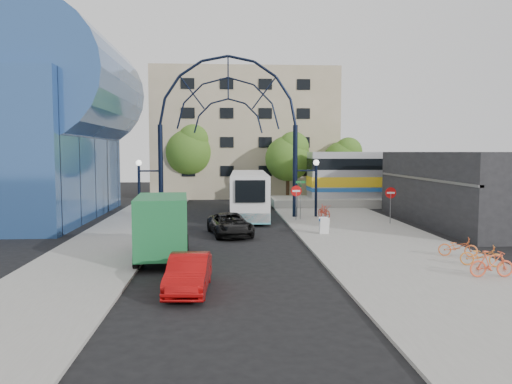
{
  "coord_description": "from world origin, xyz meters",
  "views": [
    {
      "loc": [
        -0.39,
        -23.17,
        5.02
      ],
      "look_at": [
        1.53,
        6.0,
        2.65
      ],
      "focal_mm": 35.0,
      "sensor_mm": 36.0,
      "label": 1
    }
  ],
  "objects": [
    {
      "name": "train_platform",
      "position": [
        20.0,
        22.0,
        0.4
      ],
      "size": [
        32.0,
        5.0,
        0.8
      ],
      "primitive_type": "cube",
      "color": "gray",
      "rests_on": "ground"
    },
    {
      "name": "bike_near_a",
      "position": [
        7.06,
        13.13,
        0.6
      ],
      "size": [
        1.12,
        1.93,
        0.96
      ],
      "primitive_type": "imported",
      "rotation": [
        0.0,
        0.0,
        0.29
      ],
      "color": "#D8402B",
      "rests_on": "sidewalk_east"
    },
    {
      "name": "red_sedan",
      "position": [
        -1.65,
        -5.47,
        0.66
      ],
      "size": [
        1.58,
        4.07,
        1.32
      ],
      "primitive_type": "imported",
      "rotation": [
        0.0,
        0.0,
        -0.04
      ],
      "color": "#9B0909",
      "rests_on": "ground"
    },
    {
      "name": "commercial_block_east",
      "position": [
        16.0,
        10.0,
        2.5
      ],
      "size": [
        6.0,
        16.0,
        5.0
      ],
      "primitive_type": "cube",
      "color": "black",
      "rests_on": "ground"
    },
    {
      "name": "do_not_enter_sign",
      "position": [
        11.0,
        10.0,
        1.98
      ],
      "size": [
        0.76,
        0.07,
        2.48
      ],
      "color": "slate",
      "rests_on": "sidewalk_east"
    },
    {
      "name": "bike_near_b",
      "position": [
        7.17,
        14.0,
        0.56
      ],
      "size": [
        0.64,
        1.53,
        0.89
      ],
      "primitive_type": "imported",
      "rotation": [
        0.0,
        0.0,
        0.16
      ],
      "color": "#FC4332",
      "rests_on": "sidewalk_east"
    },
    {
      "name": "sidewalk_east",
      "position": [
        8.0,
        4.0,
        0.06
      ],
      "size": [
        8.0,
        56.0,
        0.12
      ],
      "primitive_type": "cube",
      "color": "gray",
      "rests_on": "ground"
    },
    {
      "name": "train_car",
      "position": [
        20.0,
        22.0,
        2.9
      ],
      "size": [
        25.1,
        3.05,
        4.2
      ],
      "color": "#B7B7BC",
      "rests_on": "train_platform"
    },
    {
      "name": "transit_hall",
      "position": [
        -15.3,
        15.0,
        6.7
      ],
      "size": [
        16.5,
        18.0,
        14.5
      ],
      "color": "#2E518D",
      "rests_on": "ground"
    },
    {
      "name": "gateway_arch",
      "position": [
        0.0,
        14.0,
        8.56
      ],
      "size": [
        13.64,
        0.44,
        12.1
      ],
      "color": "black",
      "rests_on": "ground"
    },
    {
      "name": "bike_far_a",
      "position": [
        10.54,
        -0.84,
        0.58
      ],
      "size": [
        1.84,
        1.16,
        0.91
      ],
      "primitive_type": "imported",
      "rotation": [
        0.0,
        0.0,
        1.22
      ],
      "color": "orange",
      "rests_on": "sidewalk_east"
    },
    {
      "name": "city_bus",
      "position": [
        1.6,
        15.57,
        1.76
      ],
      "size": [
        3.26,
        12.38,
        3.37
      ],
      "rotation": [
        0.0,
        0.0,
        -0.04
      ],
      "color": "silver",
      "rests_on": "ground"
    },
    {
      "name": "tree_north_a",
      "position": [
        6.12,
        25.93,
        4.61
      ],
      "size": [
        4.48,
        4.48,
        7.0
      ],
      "color": "#382314",
      "rests_on": "ground"
    },
    {
      "name": "green_truck",
      "position": [
        -3.2,
        -0.05,
        1.52
      ],
      "size": [
        2.69,
        6.16,
        3.04
      ],
      "rotation": [
        0.0,
        0.0,
        0.08
      ],
      "color": "black",
      "rests_on": "ground"
    },
    {
      "name": "bike_far_b",
      "position": [
        10.05,
        -4.67,
        0.65
      ],
      "size": [
        1.76,
        0.54,
        1.05
      ],
      "primitive_type": "imported",
      "rotation": [
        0.0,
        0.0,
        1.55
      ],
      "color": "#EB542F",
      "rests_on": "sidewalk_east"
    },
    {
      "name": "ground",
      "position": [
        0.0,
        0.0,
        0.0
      ],
      "size": [
        120.0,
        120.0,
        0.0
      ],
      "primitive_type": "plane",
      "color": "black",
      "rests_on": "ground"
    },
    {
      "name": "stop_sign",
      "position": [
        4.8,
        12.0,
        1.99
      ],
      "size": [
        0.8,
        0.07,
        2.5
      ],
      "color": "slate",
      "rests_on": "sidewalk_east"
    },
    {
      "name": "sandwich_board",
      "position": [
        5.6,
        5.98,
        0.74
      ],
      "size": [
        0.55,
        0.61,
        0.99
      ],
      "color": "white",
      "rests_on": "sidewalk_east"
    },
    {
      "name": "bike_far_c",
      "position": [
        10.64,
        -2.81,
        0.58
      ],
      "size": [
        1.84,
        1.21,
        0.91
      ],
      "primitive_type": "imported",
      "rotation": [
        0.0,
        0.0,
        1.19
      ],
      "color": "orange",
      "rests_on": "sidewalk_east"
    },
    {
      "name": "tree_north_b",
      "position": [
        -3.88,
        29.93,
        5.27
      ],
      "size": [
        5.12,
        5.12,
        8.0
      ],
      "color": "#382314",
      "rests_on": "ground"
    },
    {
      "name": "black_suv",
      "position": [
        0.0,
        6.51,
        0.66
      ],
      "size": [
        3.03,
        5.1,
        1.33
      ],
      "primitive_type": "imported",
      "rotation": [
        0.0,
        0.0,
        0.18
      ],
      "color": "black",
      "rests_on": "ground"
    },
    {
      "name": "apartment_block",
      "position": [
        2.0,
        34.97,
        7.0
      ],
      "size": [
        20.0,
        12.1,
        14.0
      ],
      "color": "tan",
      "rests_on": "ground"
    },
    {
      "name": "street_name_sign",
      "position": [
        5.2,
        12.6,
        2.13
      ],
      "size": [
        0.7,
        0.7,
        2.8
      ],
      "color": "slate",
      "rests_on": "sidewalk_east"
    },
    {
      "name": "plaza_west",
      "position": [
        -6.5,
        6.0,
        0.06
      ],
      "size": [
        5.0,
        50.0,
        0.12
      ],
      "primitive_type": "cube",
      "color": "gray",
      "rests_on": "ground"
    },
    {
      "name": "tree_north_c",
      "position": [
        12.12,
        27.93,
        4.28
      ],
      "size": [
        4.16,
        4.16,
        6.5
      ],
      "color": "#382314",
      "rests_on": "ground"
    }
  ]
}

